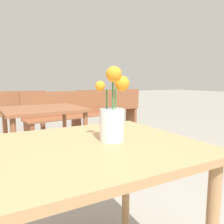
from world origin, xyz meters
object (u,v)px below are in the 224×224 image
at_px(table_front, 95,169).
at_px(bench_middle, 108,109).
at_px(bench_near, 73,115).
at_px(table_back, 43,118).
at_px(flower_vase, 113,117).

height_order(table_front, bench_middle, bench_middle).
height_order(bench_near, bench_middle, same).
distance_m(table_front, table_back, 1.56).
distance_m(table_front, flower_vase, 0.24).
bearing_deg(bench_near, table_back, -121.90).
bearing_deg(flower_vase, bench_near, 75.93).
distance_m(flower_vase, bench_near, 2.76).
relative_size(table_front, bench_middle, 0.57).
height_order(table_front, table_back, table_front).
relative_size(bench_near, bench_middle, 1.11).
xyz_separation_m(flower_vase, bench_middle, (1.56, 3.15, -0.40)).
bearing_deg(table_back, flower_vase, -89.45).
relative_size(flower_vase, bench_near, 0.19).
relative_size(flower_vase, table_back, 0.37).
bearing_deg(table_back, bench_near, 58.10).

